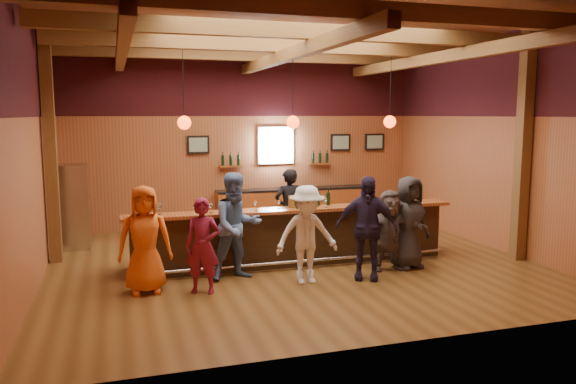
% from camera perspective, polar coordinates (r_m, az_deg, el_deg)
% --- Properties ---
extents(room, '(9.04, 9.00, 4.52)m').
position_cam_1_polar(room, '(10.56, 0.40, 9.89)').
color(room, brown).
rests_on(room, ground).
extents(bar_counter, '(6.30, 1.07, 1.11)m').
position_cam_1_polar(bar_counter, '(10.89, 0.32, -4.42)').
color(bar_counter, black).
rests_on(bar_counter, ground).
extents(back_bar_cabinet, '(4.00, 0.52, 0.95)m').
position_cam_1_polar(back_bar_cabinet, '(14.60, 0.52, -1.44)').
color(back_bar_cabinet, brown).
rests_on(back_bar_cabinet, ground).
extents(window, '(0.95, 0.09, 0.95)m').
position_cam_1_polar(window, '(14.53, -1.26, 4.76)').
color(window, silver).
rests_on(window, room).
extents(framed_pictures, '(5.35, 0.05, 0.45)m').
position_cam_1_polar(framed_pictures, '(14.78, 2.00, 5.00)').
color(framed_pictures, black).
rests_on(framed_pictures, room).
extents(wine_shelves, '(3.00, 0.18, 0.30)m').
position_cam_1_polar(wine_shelves, '(14.49, -1.18, 3.05)').
color(wine_shelves, brown).
rests_on(wine_shelves, room).
extents(pendant_lights, '(4.24, 0.24, 1.37)m').
position_cam_1_polar(pendant_lights, '(10.50, 0.49, 7.15)').
color(pendant_lights, black).
rests_on(pendant_lights, room).
extents(stainless_fridge, '(0.70, 0.70, 1.80)m').
position_cam_1_polar(stainless_fridge, '(12.78, -21.09, -1.39)').
color(stainless_fridge, silver).
rests_on(stainless_fridge, ground).
extents(customer_orange, '(0.85, 0.55, 1.74)m').
position_cam_1_polar(customer_orange, '(9.25, -14.35, -4.70)').
color(customer_orange, '#E45B15').
rests_on(customer_orange, ground).
extents(customer_redvest, '(0.66, 0.57, 1.54)m').
position_cam_1_polar(customer_redvest, '(9.08, -8.67, -5.42)').
color(customer_redvest, maroon).
rests_on(customer_redvest, ground).
extents(customer_denim, '(1.01, 0.85, 1.86)m').
position_cam_1_polar(customer_denim, '(9.74, -5.22, -3.49)').
color(customer_denim, '#5475A9').
rests_on(customer_denim, ground).
extents(customer_white, '(1.08, 0.63, 1.67)m').
position_cam_1_polar(customer_white, '(9.47, 1.91, -4.36)').
color(customer_white, white).
rests_on(customer_white, ground).
extents(customer_navy, '(1.14, 0.86, 1.81)m').
position_cam_1_polar(customer_navy, '(9.79, 7.95, -3.63)').
color(customer_navy, '#251D3A').
rests_on(customer_navy, ground).
extents(customer_brown, '(1.43, 0.63, 1.49)m').
position_cam_1_polar(customer_brown, '(10.43, 10.29, -3.84)').
color(customer_brown, '#564845').
rests_on(customer_brown, ground).
extents(customer_dark, '(0.94, 0.71, 1.72)m').
position_cam_1_polar(customer_dark, '(10.64, 12.17, -3.03)').
color(customer_dark, '#28272A').
rests_on(customer_dark, ground).
extents(bartender, '(0.69, 0.51, 1.73)m').
position_cam_1_polar(bartender, '(11.78, 0.06, -1.79)').
color(bartender, black).
rests_on(bartender, ground).
extents(ice_bucket, '(0.20, 0.20, 0.22)m').
position_cam_1_polar(ice_bucket, '(10.52, 0.58, -1.00)').
color(ice_bucket, brown).
rests_on(ice_bucket, bar_counter).
extents(bottle_a, '(0.07, 0.07, 0.34)m').
position_cam_1_polar(bottle_a, '(10.76, 3.09, -0.68)').
color(bottle_a, black).
rests_on(bottle_a, bar_counter).
extents(bottle_b, '(0.07, 0.07, 0.32)m').
position_cam_1_polar(bottle_b, '(10.84, 4.12, -0.66)').
color(bottle_b, black).
rests_on(bottle_b, bar_counter).
extents(glass_a, '(0.09, 0.09, 0.20)m').
position_cam_1_polar(glass_a, '(10.00, -12.91, -1.46)').
color(glass_a, silver).
rests_on(glass_a, bar_counter).
extents(glass_b, '(0.07, 0.07, 0.16)m').
position_cam_1_polar(glass_b, '(10.06, -9.48, -1.48)').
color(glass_b, silver).
rests_on(glass_b, bar_counter).
extents(glass_c, '(0.08, 0.08, 0.17)m').
position_cam_1_polar(glass_c, '(10.05, -7.85, -1.42)').
color(glass_c, silver).
rests_on(glass_c, bar_counter).
extents(glass_d, '(0.07, 0.07, 0.17)m').
position_cam_1_polar(glass_d, '(10.24, -3.32, -1.20)').
color(glass_d, silver).
rests_on(glass_d, bar_counter).
extents(glass_e, '(0.07, 0.07, 0.17)m').
position_cam_1_polar(glass_e, '(10.37, -0.94, -1.08)').
color(glass_e, silver).
rests_on(glass_e, bar_counter).
extents(glass_f, '(0.08, 0.08, 0.19)m').
position_cam_1_polar(glass_f, '(10.55, 3.78, -0.86)').
color(glass_f, silver).
rests_on(glass_f, bar_counter).
extents(glass_g, '(0.07, 0.07, 0.16)m').
position_cam_1_polar(glass_g, '(11.01, 7.76, -0.65)').
color(glass_g, silver).
rests_on(glass_g, bar_counter).
extents(glass_h, '(0.08, 0.08, 0.18)m').
position_cam_1_polar(glass_h, '(11.10, 9.55, -0.53)').
color(glass_h, silver).
rests_on(glass_h, bar_counter).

